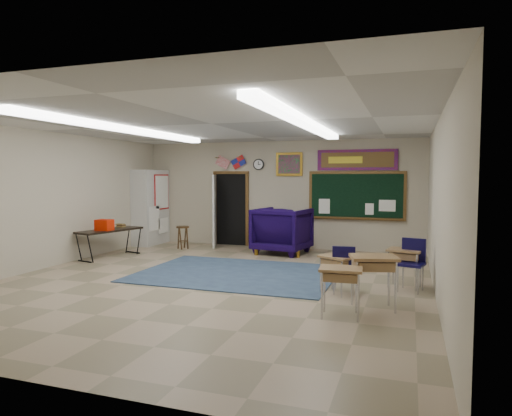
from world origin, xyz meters
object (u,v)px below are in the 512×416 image
(wingback_armchair, at_px, (282,230))
(wooden_stool, at_px, (183,237))
(student_desk_front_left, at_px, (337,273))
(student_desk_front_right, at_px, (405,266))
(folding_table, at_px, (110,242))

(wingback_armchair, relative_size, wooden_stool, 2.10)
(student_desk_front_left, height_order, student_desk_front_right, student_desk_front_right)
(student_desk_front_left, height_order, wooden_stool, student_desk_front_left)
(wingback_armchair, height_order, wooden_stool, wingback_armchair)
(wingback_armchair, distance_m, student_desk_front_right, 4.22)
(folding_table, bearing_deg, student_desk_front_left, -2.86)
(wingback_armchair, distance_m, wooden_stool, 2.82)
(wingback_armchair, relative_size, student_desk_front_right, 1.88)
(student_desk_front_right, relative_size, wooden_stool, 1.11)
(folding_table, height_order, wooden_stool, folding_table)
(student_desk_front_left, bearing_deg, folding_table, -166.48)
(wingback_armchair, xyz_separation_m, wooden_stool, (-2.80, -0.21, -0.28))
(student_desk_front_right, distance_m, folding_table, 7.03)
(wingback_armchair, bearing_deg, wooden_stool, 13.33)
(student_desk_front_left, xyz_separation_m, wooden_stool, (-4.80, 3.49, -0.04))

